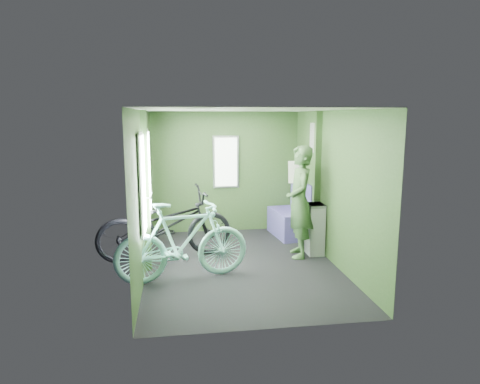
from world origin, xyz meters
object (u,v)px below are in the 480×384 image
object	(u,v)px
passenger	(300,202)
bench_seat	(290,220)
bicycle_mint	(184,280)
waste_box	(315,229)
bicycle_black	(167,259)

from	to	relation	value
passenger	bench_seat	world-z (taller)	passenger
bicycle_mint	waste_box	bearing A→B (deg)	-79.69
bicycle_black	passenger	bearing A→B (deg)	-105.01
bicycle_black	waste_box	xyz separation A→B (m)	(2.38, -0.08, 0.41)
bench_seat	bicycle_black	bearing A→B (deg)	-162.29
bicycle_black	passenger	distance (m)	2.28
passenger	waste_box	bearing A→B (deg)	109.85
bicycle_black	bench_seat	world-z (taller)	bench_seat
passenger	bicycle_mint	bearing A→B (deg)	-61.75
passenger	bench_seat	size ratio (longest dim) A/B	1.74
bench_seat	bicycle_mint	bearing A→B (deg)	-142.49
bicycle_mint	passenger	world-z (taller)	passenger
bicycle_mint	passenger	distance (m)	2.19
passenger	bicycle_black	bearing A→B (deg)	-88.71
passenger	waste_box	xyz separation A→B (m)	(0.28, 0.07, -0.47)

